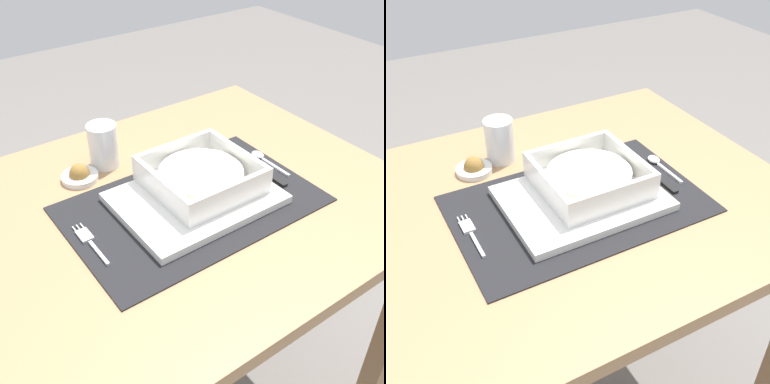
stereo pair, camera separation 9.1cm
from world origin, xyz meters
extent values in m
cube|color=#A37A51|center=(0.00, 0.00, 0.70)|extent=(0.92, 0.72, 0.03)
cube|color=olive|center=(0.41, 0.31, 0.34)|extent=(0.05, 0.05, 0.69)
cube|color=black|center=(0.02, -0.03, 0.72)|extent=(0.48, 0.31, 0.00)
cube|color=white|center=(0.03, -0.03, 0.73)|extent=(0.30, 0.23, 0.02)
cube|color=white|center=(0.06, -0.01, 0.74)|extent=(0.20, 0.20, 0.01)
cube|color=white|center=(-0.04, -0.01, 0.77)|extent=(0.01, 0.20, 0.04)
cube|color=white|center=(0.15, -0.01, 0.77)|extent=(0.01, 0.20, 0.04)
cube|color=white|center=(0.06, -0.10, 0.77)|extent=(0.18, 0.01, 0.04)
cube|color=white|center=(0.06, 0.08, 0.77)|extent=(0.18, 0.01, 0.04)
cylinder|color=silver|center=(0.06, -0.01, 0.76)|extent=(0.17, 0.17, 0.03)
cube|color=silver|center=(-0.19, -0.06, 0.72)|extent=(0.01, 0.07, 0.00)
cube|color=silver|center=(-0.19, 0.00, 0.72)|extent=(0.02, 0.04, 0.00)
cylinder|color=silver|center=(-0.20, 0.02, 0.72)|extent=(0.00, 0.02, 0.00)
cylinder|color=silver|center=(-0.19, 0.02, 0.72)|extent=(0.00, 0.02, 0.00)
cylinder|color=silver|center=(-0.18, 0.02, 0.72)|extent=(0.00, 0.02, 0.00)
cube|color=silver|center=(0.24, -0.03, 0.72)|extent=(0.01, 0.08, 0.00)
ellipsoid|color=silver|center=(0.24, 0.02, 0.72)|extent=(0.02, 0.03, 0.01)
cube|color=black|center=(0.21, -0.07, 0.72)|extent=(0.01, 0.06, 0.01)
cube|color=silver|center=(0.21, 0.00, 0.72)|extent=(0.01, 0.08, 0.00)
cube|color=#59331E|center=(0.18, -0.08, 0.72)|extent=(0.01, 0.05, 0.01)
cube|color=silver|center=(0.18, -0.02, 0.72)|extent=(0.01, 0.08, 0.00)
cylinder|color=white|center=(-0.05, 0.19, 0.76)|extent=(0.06, 0.06, 0.10)
cylinder|color=gold|center=(-0.05, 0.19, 0.75)|extent=(0.05, 0.05, 0.07)
cylinder|color=white|center=(-0.12, 0.17, 0.72)|extent=(0.08, 0.08, 0.01)
sphere|color=olive|center=(-0.12, 0.17, 0.73)|extent=(0.04, 0.04, 0.04)
camera|label=1|loc=(-0.41, -0.63, 1.28)|focal=44.91mm
camera|label=2|loc=(-0.33, -0.68, 1.28)|focal=44.91mm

